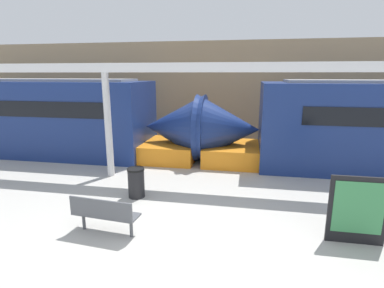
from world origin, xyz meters
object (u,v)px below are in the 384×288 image
at_px(trash_bin, 136,183).
at_px(support_column_near, 108,126).
at_px(bench_near, 104,213).
at_px(poster_board, 358,210).
at_px(train_right, 39,118).

relative_size(trash_bin, support_column_near, 0.24).
bearing_deg(trash_bin, bench_near, -88.05).
bearing_deg(trash_bin, poster_board, -15.24).
bearing_deg(poster_board, train_right, 154.18).
bearing_deg(bench_near, support_column_near, 119.08).
relative_size(train_right, poster_board, 10.03).
bearing_deg(bench_near, trash_bin, 97.42).
bearing_deg(bench_near, poster_board, 12.53).
bearing_deg(support_column_near, bench_near, -66.39).
height_order(train_right, bench_near, train_right).
relative_size(train_right, trash_bin, 17.15).
relative_size(bench_near, support_column_near, 0.44).
bearing_deg(poster_board, bench_near, -172.94).
relative_size(bench_near, poster_board, 1.04).
height_order(bench_near, support_column_near, support_column_near).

